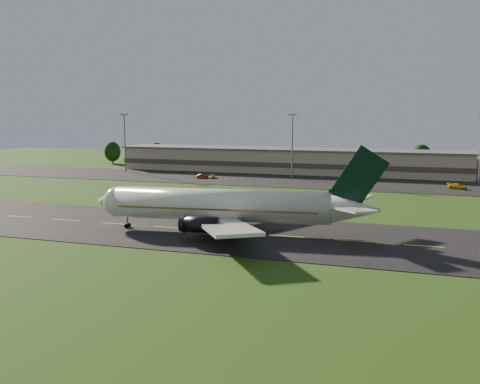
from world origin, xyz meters
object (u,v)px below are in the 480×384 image
(terminal, at_px, (306,161))
(service_vehicle_c, at_px, (346,182))
(service_vehicle_d, at_px, (457,186))
(light_mast_west, at_px, (125,136))
(service_vehicle_b, at_px, (202,176))
(airliner, at_px, (226,206))
(light_mast_centre, at_px, (292,138))
(service_vehicle_a, at_px, (212,176))

(terminal, relative_size, service_vehicle_c, 28.65)
(service_vehicle_c, distance_m, service_vehicle_d, 29.92)
(light_mast_west, xyz_separation_m, service_vehicle_b, (33.16, -9.73, -12.00))
(airliner, bearing_deg, light_mast_west, 122.52)
(terminal, distance_m, light_mast_west, 64.10)
(airliner, height_order, light_mast_west, light_mast_west)
(light_mast_west, relative_size, service_vehicle_d, 3.98)
(airliner, distance_m, service_vehicle_d, 81.35)
(service_vehicle_c, height_order, service_vehicle_d, service_vehicle_d)
(light_mast_centre, distance_m, service_vehicle_d, 51.10)
(terminal, bearing_deg, service_vehicle_d, -29.63)
(service_vehicle_a, bearing_deg, airliner, -85.94)
(service_vehicle_d, bearing_deg, service_vehicle_c, 118.06)
(service_vehicle_b, bearing_deg, light_mast_centre, -93.71)
(terminal, relative_size, service_vehicle_a, 41.35)
(airliner, height_order, service_vehicle_a, airliner)
(service_vehicle_c, bearing_deg, service_vehicle_b, 174.30)
(airliner, xyz_separation_m, service_vehicle_c, (12.59, 68.65, -3.86))
(service_vehicle_a, height_order, service_vehicle_b, service_vehicle_b)
(airliner, distance_m, terminal, 96.19)
(light_mast_west, bearing_deg, service_vehicle_b, -16.35)
(airliner, height_order, service_vehicle_d, airliner)
(light_mast_west, distance_m, light_mast_centre, 60.00)
(light_mast_west, height_order, service_vehicle_a, light_mast_west)
(terminal, distance_m, service_vehicle_d, 54.32)
(airliner, relative_size, service_vehicle_c, 10.11)
(service_vehicle_c, bearing_deg, airliner, -104.19)
(terminal, xyz_separation_m, light_mast_centre, (-1.40, -16.18, 8.75))
(terminal, xyz_separation_m, service_vehicle_a, (-25.29, -24.65, -3.29))
(service_vehicle_b, bearing_deg, service_vehicle_c, -115.54)
(service_vehicle_b, distance_m, service_vehicle_c, 45.49)
(light_mast_centre, height_order, service_vehicle_d, light_mast_centre)
(light_mast_centre, bearing_deg, service_vehicle_a, -160.49)
(light_mast_west, relative_size, light_mast_centre, 1.00)
(terminal, distance_m, service_vehicle_a, 35.46)
(airliner, bearing_deg, service_vehicle_d, 51.41)
(service_vehicle_b, bearing_deg, light_mast_west, 50.01)
(service_vehicle_b, xyz_separation_m, service_vehicle_c, (45.47, -1.51, 0.07))
(light_mast_west, distance_m, service_vehicle_d, 109.71)
(service_vehicle_b, height_order, service_vehicle_d, service_vehicle_d)
(airliner, relative_size, light_mast_west, 2.52)
(airliner, bearing_deg, service_vehicle_a, 105.67)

